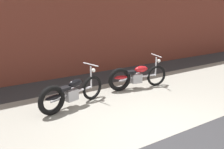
# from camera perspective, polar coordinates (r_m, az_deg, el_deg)

# --- Properties ---
(ground_plane) EXTENTS (80.00, 80.00, 0.00)m
(ground_plane) POSITION_cam_1_polar(r_m,az_deg,el_deg) (4.92, 13.32, -14.83)
(ground_plane) COLOR #2D2D30
(sidewalk_slab) EXTENTS (36.00, 3.50, 0.01)m
(sidewalk_slab) POSITION_cam_1_polar(r_m,az_deg,el_deg) (6.12, 1.72, -7.82)
(sidewalk_slab) COLOR gray
(sidewalk_slab) RESTS_ON ground
(brick_building_wall) EXTENTS (36.00, 0.50, 5.35)m
(brick_building_wall) POSITION_cam_1_polar(r_m,az_deg,el_deg) (8.67, -11.28, 17.22)
(brick_building_wall) COLOR brown
(brick_building_wall) RESTS_ON ground
(motorcycle_black) EXTENTS (1.96, 0.79, 1.03)m
(motorcycle_black) POSITION_cam_1_polar(r_m,az_deg,el_deg) (5.98, -10.58, -4.59)
(motorcycle_black) COLOR black
(motorcycle_black) RESTS_ON ground
(motorcycle_red) EXTENTS (1.99, 0.67, 1.03)m
(motorcycle_red) POSITION_cam_1_polar(r_m,az_deg,el_deg) (7.28, 5.42, -0.54)
(motorcycle_red) COLOR black
(motorcycle_red) RESTS_ON ground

